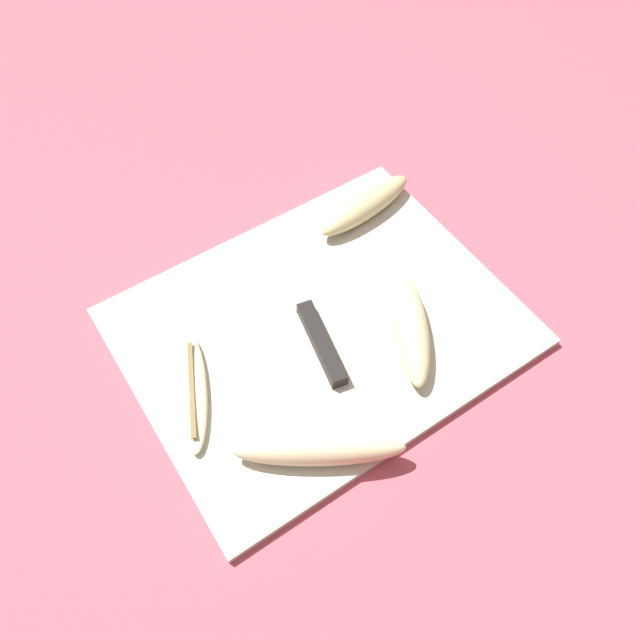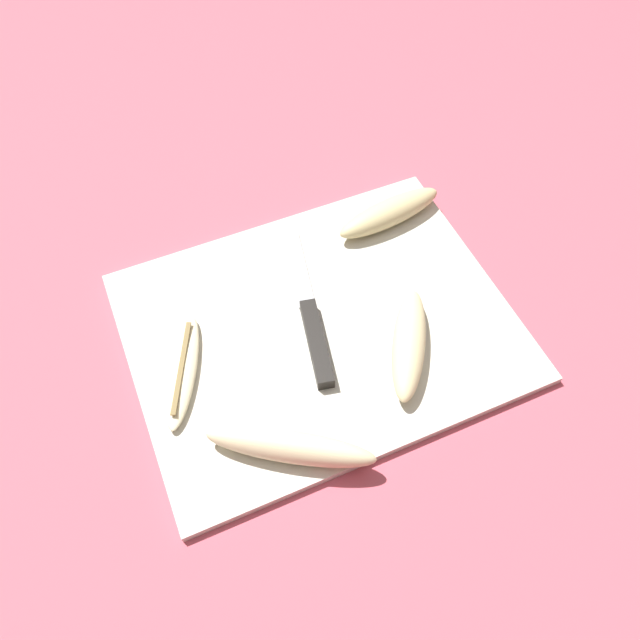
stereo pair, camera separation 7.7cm
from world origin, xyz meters
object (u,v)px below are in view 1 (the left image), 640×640
object	(u,v)px
knife	(315,330)
banana_bright_far	(194,394)
banana_soft_right	(412,330)
banana_cream_curved	(319,449)
banana_mellow_near	(365,205)

from	to	relation	value
knife	banana_bright_far	distance (m)	0.16
banana_soft_right	banana_cream_curved	distance (m)	0.19
banana_bright_far	banana_cream_curved	bearing A→B (deg)	-60.16
banana_mellow_near	banana_soft_right	bearing A→B (deg)	-110.58
banana_bright_far	banana_soft_right	world-z (taller)	banana_soft_right
banana_mellow_near	knife	bearing A→B (deg)	-142.69
knife	banana_mellow_near	size ratio (longest dim) A/B	1.49
banana_bright_far	banana_mellow_near	bearing A→B (deg)	20.45
knife	banana_soft_right	xyz separation A→B (m)	(0.09, -0.07, 0.01)
banana_soft_right	banana_mellow_near	distance (m)	0.21
knife	banana_mellow_near	distance (m)	0.21
banana_soft_right	banana_mellow_near	size ratio (longest dim) A/B	0.93
banana_bright_far	banana_cream_curved	size ratio (longest dim) A/B	0.87
knife	banana_bright_far	bearing A→B (deg)	-169.74
banana_soft_right	banana_cream_curved	size ratio (longest dim) A/B	0.87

